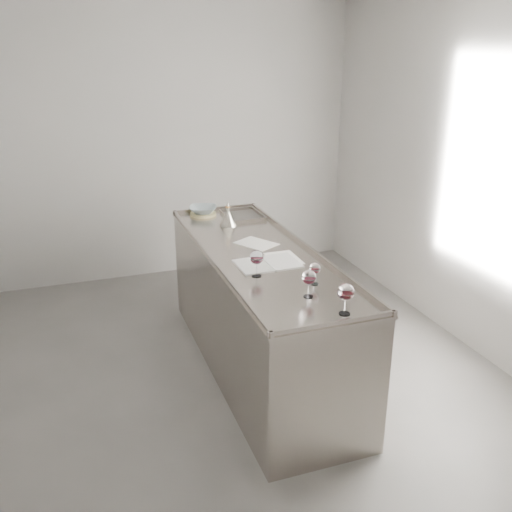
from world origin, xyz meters
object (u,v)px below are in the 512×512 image
object	(u,v)px
wine_glass_middle	(309,278)
notebook	(268,264)
wine_funnel	(228,218)
wine_glass_small	(315,269)
wine_glass_right	(346,293)
ceramic_bowl	(203,210)
wine_glass_left	(257,258)
counter	(259,312)

from	to	relation	value
wine_glass_middle	notebook	xyz separation A→B (m)	(-0.04, 0.57, -0.11)
notebook	wine_funnel	size ratio (longest dim) A/B	2.05
wine_glass_small	wine_funnel	size ratio (longest dim) A/B	0.68
wine_glass_small	wine_glass_middle	bearing A→B (deg)	-125.19
notebook	wine_funnel	world-z (taller)	wine_funnel
wine_funnel	wine_glass_right	bearing A→B (deg)	-85.55
wine_glass_right	wine_glass_small	size ratio (longest dim) A/B	1.29
notebook	wine_glass_middle	bearing A→B (deg)	-86.88
notebook	ceramic_bowl	xyz separation A→B (m)	(-0.12, 1.31, 0.04)
wine_glass_small	ceramic_bowl	distance (m)	1.74
wine_glass_right	notebook	bearing A→B (deg)	99.38
wine_glass_small	wine_funnel	world-z (taller)	wine_funnel
wine_glass_left	wine_funnel	world-z (taller)	wine_funnel
counter	wine_glass_small	bearing A→B (deg)	-77.97
wine_glass_left	wine_glass_middle	world-z (taller)	wine_glass_left
wine_glass_small	notebook	bearing A→B (deg)	111.11
wine_glass_left	ceramic_bowl	xyz separation A→B (m)	(0.02, 1.48, -0.08)
wine_glass_middle	wine_glass_small	size ratio (longest dim) A/B	1.20
wine_glass_right	ceramic_bowl	size ratio (longest dim) A/B	0.77
notebook	ceramic_bowl	bearing A→B (deg)	93.75
wine_glass_right	wine_funnel	distance (m)	1.80
counter	wine_glass_right	bearing A→B (deg)	-83.75
wine_glass_left	wine_glass_small	xyz separation A→B (m)	(0.30, -0.24, -0.03)
notebook	wine_funnel	bearing A→B (deg)	88.60
wine_glass_small	ceramic_bowl	bearing A→B (deg)	99.08
wine_funnel	wine_glass_left	bearing A→B (deg)	-97.27
wine_glass_middle	wine_glass_right	distance (m)	0.29
wine_glass_left	ceramic_bowl	world-z (taller)	wine_glass_left
wine_funnel	counter	bearing A→B (deg)	-88.32
wine_glass_small	notebook	distance (m)	0.45
counter	notebook	xyz separation A→B (m)	(-0.02, -0.23, 0.47)
wine_glass_middle	wine_funnel	bearing A→B (deg)	91.63
ceramic_bowl	wine_funnel	world-z (taller)	wine_funnel
counter	ceramic_bowl	bearing A→B (deg)	97.30
wine_glass_small	wine_funnel	xyz separation A→B (m)	(-0.16, 1.35, -0.04)
wine_glass_right	ceramic_bowl	bearing A→B (deg)	96.77
wine_glass_right	wine_glass_small	bearing A→B (deg)	87.61
counter	wine_glass_small	distance (m)	0.87
counter	ceramic_bowl	size ratio (longest dim) A/B	10.12
counter	wine_glass_right	size ratio (longest dim) A/B	13.21
ceramic_bowl	counter	bearing A→B (deg)	-82.70
wine_glass_left	wine_funnel	distance (m)	1.12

